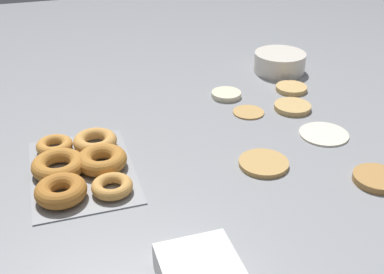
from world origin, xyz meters
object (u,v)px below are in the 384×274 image
pancake_5 (291,88)px  pancake_1 (264,163)px  batter_bowl (280,62)px  container_stack (200,274)px  pancake_2 (377,179)px  pancake_3 (324,133)px  donut_tray (80,165)px  pancake_4 (249,111)px  pancake_0 (292,107)px  pancake_6 (226,94)px

pancake_5 → pancake_1: bearing=-36.0°
batter_bowl → container_stack: batter_bowl is taller
pancake_2 → pancake_3: size_ratio=0.84×
pancake_2 → donut_tray: (-0.22, -0.57, 0.01)m
pancake_4 → batter_bowl: 0.31m
pancake_1 → batter_bowl: size_ratio=0.69×
batter_bowl → pancake_3: bearing=-11.2°
pancake_0 → donut_tray: donut_tray is taller
pancake_5 → pancake_2: bearing=-5.9°
pancake_1 → pancake_6: pancake_6 is taller
pancake_5 → container_stack: container_stack is taller
pancake_5 → donut_tray: (0.24, -0.62, 0.01)m
pancake_1 → container_stack: bearing=-40.5°
pancake_0 → pancake_3: bearing=2.5°
pancake_1 → pancake_6: 0.35m
pancake_0 → pancake_1: size_ratio=0.90×
pancake_0 → pancake_3: (0.15, 0.01, -0.00)m
pancake_6 → pancake_1: bearing=-8.0°
pancake_4 → donut_tray: (0.15, -0.45, 0.01)m
pancake_0 → pancake_6: bearing=-132.1°
pancake_1 → donut_tray: donut_tray is taller
pancake_1 → donut_tray: size_ratio=0.35×
pancake_2 → pancake_4: pancake_2 is taller
pancake_3 → pancake_6: bearing=-151.9°
pancake_4 → batter_bowl: bearing=138.9°
pancake_6 → container_stack: (0.63, -0.29, 0.02)m
pancake_6 → donut_tray: size_ratio=0.27×
pancake_2 → container_stack: (0.15, -0.43, 0.02)m
donut_tray → batter_bowl: 0.75m
batter_bowl → container_stack: size_ratio=1.29×
pancake_3 → pancake_4: size_ratio=1.44×
donut_tray → container_stack: container_stack is taller
pancake_4 → pancake_6: (-0.11, -0.02, 0.00)m
donut_tray → batter_bowl: (-0.38, 0.65, 0.01)m
pancake_4 → batter_bowl: batter_bowl is taller
pancake_3 → pancake_4: 0.20m
pancake_1 → pancake_3: (-0.08, 0.19, -0.00)m
pancake_0 → container_stack: container_stack is taller
donut_tray → pancake_4: bearing=108.3°
pancake_0 → pancake_5: 0.12m
pancake_1 → pancake_2: 0.23m
donut_tray → batter_bowl: batter_bowl is taller
pancake_5 → donut_tray: 0.67m
container_stack → pancake_0: bearing=139.7°
pancake_5 → container_stack: (0.61, -0.48, 0.02)m
pancake_3 → pancake_4: same height
pancake_2 → container_stack: bearing=-70.5°
donut_tray → container_stack: 0.40m
pancake_0 → pancake_1: pancake_0 is taller
pancake_3 → container_stack: container_stack is taller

